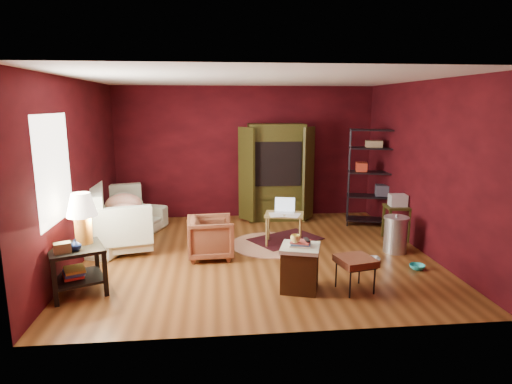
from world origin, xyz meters
TOP-DOWN VIEW (x-y plane):
  - room at (-0.04, -0.01)m, footprint 5.54×5.04m
  - sofa at (-2.37, 0.95)m, footprint 1.29×2.21m
  - armchair at (-0.76, -0.07)m, footprint 0.69×0.74m
  - pet_bowl_steel at (1.77, -0.51)m, footprint 0.25×0.10m
  - pet_bowl_turquoise at (2.31, -0.90)m, footprint 0.24×0.10m
  - vase at (-2.42, -1.37)m, footprint 0.17×0.18m
  - mug at (0.34, -1.48)m, footprint 0.15×0.13m
  - side_table at (-2.44, -1.15)m, footprint 0.86×0.86m
  - sofa_cushions at (-2.42, 0.93)m, footprint 1.41×2.41m
  - hamper at (0.42, -1.43)m, footprint 0.62×0.62m
  - footstool at (1.14, -1.53)m, footprint 0.54×0.54m
  - rug_round at (0.29, 0.44)m, footprint 1.55×1.55m
  - rug_oriental at (0.59, 0.68)m, footprint 1.44×1.29m
  - laptop_desk at (0.52, 0.44)m, footprint 0.74×0.62m
  - tv_armoire at (0.62, 2.17)m, footprint 1.60×0.84m
  - wire_shelving at (2.48, 1.52)m, footprint 1.03×0.65m
  - small_stand at (2.58, 0.52)m, footprint 0.45×0.45m
  - trash_can at (2.29, -0.13)m, footprint 0.48×0.48m

SIDE VIEW (x-z plane):
  - rug_round at x=0.29m, z-range 0.00..0.01m
  - rug_oriental at x=0.59m, z-range 0.01..0.02m
  - pet_bowl_turquoise at x=2.31m, z-range 0.00..0.23m
  - pet_bowl_steel at x=1.77m, z-range 0.00..0.24m
  - trash_can at x=2.29m, z-range -0.02..0.63m
  - hamper at x=0.42m, z-range -0.03..0.66m
  - armchair at x=-0.76m, z-range 0.00..0.72m
  - footstool at x=1.14m, z-range 0.17..0.63m
  - sofa at x=-2.37m, z-range 0.00..0.83m
  - sofa_cushions at x=-2.42m, z-range -0.01..0.94m
  - laptop_desk at x=0.52m, z-range 0.10..0.91m
  - small_stand at x=2.58m, z-range 0.21..1.05m
  - vase at x=-2.42m, z-range 0.62..0.76m
  - mug at x=0.34m, z-range 0.67..0.80m
  - side_table at x=-2.44m, z-range 0.13..1.42m
  - tv_armoire at x=0.62m, z-range 0.04..2.06m
  - wire_shelving at x=2.48m, z-range 0.09..2.04m
  - room at x=-0.04m, z-range -0.02..2.82m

